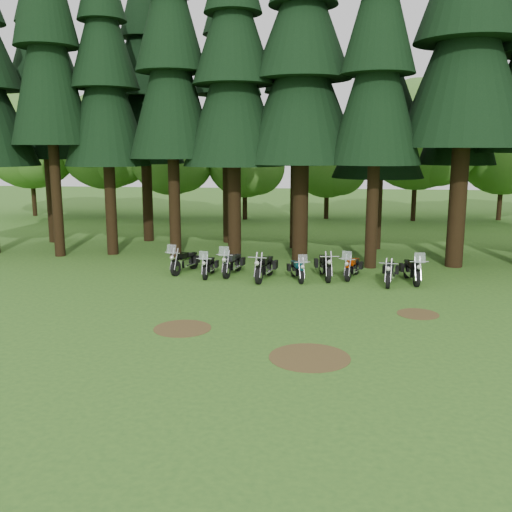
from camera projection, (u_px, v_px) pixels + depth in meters
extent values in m
plane|color=#326121|center=(284.00, 314.00, 19.27)|extent=(120.00, 120.00, 0.00)
cylinder|color=black|center=(56.00, 190.00, 28.88)|extent=(0.52, 0.52, 6.77)
cone|color=black|center=(47.00, 56.00, 27.66)|extent=(3.92, 3.92, 8.47)
cylinder|color=black|center=(111.00, 202.00, 29.51)|extent=(0.58, 0.58, 5.53)
cone|color=black|center=(106.00, 96.00, 28.52)|extent=(4.32, 4.32, 6.91)
cone|color=black|center=(102.00, 27.00, 27.91)|extent=(3.46, 3.46, 5.83)
cylinder|color=black|center=(174.00, 198.00, 28.74)|extent=(0.58, 0.58, 5.99)
cone|color=black|center=(171.00, 80.00, 27.66)|extent=(4.32, 4.32, 7.49)
cone|color=black|center=(169.00, 3.00, 27.00)|extent=(3.45, 3.45, 6.32)
cylinder|color=black|center=(234.00, 204.00, 28.30)|extent=(0.66, 0.66, 5.57)
cone|color=black|center=(234.00, 92.00, 27.30)|extent=(4.95, 4.95, 6.96)
cone|color=black|center=(233.00, 20.00, 26.69)|extent=(3.96, 3.96, 5.87)
cylinder|color=black|center=(300.00, 203.00, 27.93)|extent=(0.77, 0.77, 5.70)
cone|color=black|center=(302.00, 88.00, 26.91)|extent=(5.81, 5.81, 7.12)
cone|color=black|center=(303.00, 12.00, 26.28)|extent=(4.65, 4.65, 6.01)
cylinder|color=black|center=(372.00, 207.00, 26.14)|extent=(0.55, 0.55, 5.71)
cone|color=black|center=(377.00, 83.00, 25.11)|extent=(4.15, 4.15, 7.14)
cone|color=black|center=(380.00, 2.00, 24.48)|extent=(3.32, 3.32, 6.03)
cylinder|color=black|center=(458.00, 196.00, 26.29)|extent=(0.80, 0.80, 6.62)
cone|color=black|center=(468.00, 52.00, 25.10)|extent=(5.98, 5.98, 8.27)
cylinder|color=black|center=(52.00, 192.00, 33.42)|extent=(0.67, 0.67, 5.87)
cone|color=black|center=(45.00, 93.00, 32.37)|extent=(5.00, 5.00, 7.33)
cone|color=black|center=(41.00, 29.00, 31.72)|extent=(4.00, 4.00, 6.19)
cylinder|color=black|center=(147.00, 195.00, 33.86)|extent=(0.60, 0.60, 5.53)
cone|color=black|center=(144.00, 103.00, 32.87)|extent=(4.52, 4.52, 6.91)
cone|color=black|center=(142.00, 43.00, 32.25)|extent=(3.62, 3.62, 5.83)
cylinder|color=black|center=(228.00, 195.00, 33.32)|extent=(0.65, 0.65, 5.55)
cone|color=black|center=(227.00, 101.00, 32.32)|extent=(4.85, 4.85, 6.94)
cone|color=black|center=(227.00, 40.00, 31.71)|extent=(3.88, 3.88, 5.86)
cylinder|color=black|center=(295.00, 198.00, 31.41)|extent=(0.58, 0.58, 5.52)
cone|color=black|center=(297.00, 99.00, 30.42)|extent=(4.35, 4.35, 6.90)
cone|color=black|center=(298.00, 35.00, 29.81)|extent=(3.48, 3.48, 5.83)
cylinder|color=black|center=(376.00, 206.00, 31.25)|extent=(0.66, 0.66, 4.70)
cone|color=black|center=(379.00, 122.00, 30.40)|extent=(4.94, 4.94, 5.87)
cone|color=black|center=(381.00, 68.00, 29.88)|extent=(3.95, 3.95, 4.96)
cone|color=black|center=(383.00, 24.00, 29.47)|extent=(2.77, 2.77, 3.91)
cylinder|color=black|center=(454.00, 200.00, 30.30)|extent=(0.53, 0.53, 5.56)
cone|color=black|center=(461.00, 96.00, 29.30)|extent=(3.94, 3.94, 6.95)
cone|color=black|center=(465.00, 29.00, 28.68)|extent=(3.15, 3.15, 5.87)
cylinder|color=black|center=(34.00, 195.00, 46.55)|extent=(0.36, 0.36, 3.33)
sphere|color=#3B7122|center=(30.00, 140.00, 45.71)|extent=(7.78, 7.78, 7.78)
sphere|color=#3B7122|center=(41.00, 150.00, 44.83)|extent=(5.55, 5.55, 5.55)
cylinder|color=black|center=(108.00, 196.00, 46.29)|extent=(0.36, 0.36, 3.29)
sphere|color=#3B7122|center=(105.00, 141.00, 45.47)|extent=(7.69, 7.69, 7.69)
sphere|color=#3B7122|center=(118.00, 151.00, 44.59)|extent=(5.49, 5.49, 5.49)
cylinder|color=black|center=(172.00, 201.00, 44.66)|extent=(0.36, 0.36, 2.80)
sphere|color=#3B7122|center=(170.00, 153.00, 43.96)|extent=(6.53, 6.53, 6.53)
sphere|color=#3B7122|center=(182.00, 161.00, 43.22)|extent=(4.67, 4.67, 4.67)
cylinder|color=black|center=(245.00, 203.00, 44.31)|extent=(0.36, 0.36, 2.55)
sphere|color=#3B7122|center=(245.00, 159.00, 43.67)|extent=(5.95, 5.95, 5.95)
sphere|color=#3B7122|center=(257.00, 167.00, 42.99)|extent=(4.25, 4.25, 4.25)
cylinder|color=black|center=(326.00, 203.00, 44.70)|extent=(0.36, 0.36, 2.47)
sphere|color=#3B7122|center=(327.00, 160.00, 44.09)|extent=(5.76, 5.76, 5.76)
sphere|color=#3B7122|center=(340.00, 168.00, 43.43)|extent=(4.12, 4.12, 4.12)
cylinder|color=black|center=(414.00, 198.00, 43.28)|extent=(0.36, 0.36, 3.52)
sphere|color=#3B7122|center=(417.00, 135.00, 42.40)|extent=(8.21, 8.21, 8.21)
sphere|color=#3B7122|center=(438.00, 146.00, 41.47)|extent=(5.87, 5.87, 5.87)
cylinder|color=black|center=(500.00, 201.00, 43.75)|extent=(0.36, 0.36, 2.94)
sphere|color=#3B7122|center=(504.00, 149.00, 43.01)|extent=(6.86, 6.86, 6.86)
cylinder|color=#4C3D1E|center=(182.00, 328.00, 17.68)|extent=(1.80, 1.80, 0.01)
cylinder|color=#4C3D1E|center=(418.00, 314.00, 19.21)|extent=(1.40, 1.40, 0.01)
cylinder|color=#4C3D1E|center=(310.00, 357.00, 15.25)|extent=(2.20, 2.20, 0.01)
cylinder|color=black|center=(176.00, 268.00, 24.86)|extent=(0.33, 0.68, 0.67)
cylinder|color=black|center=(194.00, 262.00, 26.28)|extent=(0.33, 0.68, 0.67)
cube|color=silver|center=(185.00, 263.00, 25.60)|extent=(0.47, 0.76, 0.35)
cube|color=black|center=(183.00, 256.00, 25.32)|extent=(0.45, 0.62, 0.24)
cube|color=black|center=(188.00, 255.00, 25.75)|extent=(0.45, 0.62, 0.12)
cube|color=silver|center=(171.00, 249.00, 24.42)|extent=(0.45, 0.24, 0.40)
cylinder|color=black|center=(205.00, 273.00, 24.12)|extent=(0.13, 0.60, 0.60)
cylinder|color=black|center=(212.00, 266.00, 25.49)|extent=(0.13, 0.60, 0.60)
cube|color=silver|center=(209.00, 267.00, 24.83)|extent=(0.26, 0.64, 0.31)
cube|color=black|center=(208.00, 261.00, 24.57)|extent=(0.28, 0.50, 0.22)
cube|color=black|center=(210.00, 260.00, 24.98)|extent=(0.28, 0.50, 0.11)
cube|color=silver|center=(203.00, 255.00, 23.70)|extent=(0.38, 0.12, 0.36)
cylinder|color=black|center=(226.00, 271.00, 24.34)|extent=(0.25, 0.69, 0.68)
cylinder|color=black|center=(238.00, 264.00, 25.83)|extent=(0.25, 0.69, 0.68)
cube|color=silver|center=(233.00, 265.00, 25.11)|extent=(0.40, 0.75, 0.35)
cube|color=#232429|center=(231.00, 258.00, 24.82)|extent=(0.40, 0.61, 0.25)
cube|color=black|center=(235.00, 257.00, 25.27)|extent=(0.40, 0.61, 0.12)
cube|color=silver|center=(224.00, 251.00, 23.88)|extent=(0.44, 0.20, 0.40)
cylinder|color=black|center=(259.00, 275.00, 23.37)|extent=(0.27, 0.74, 0.72)
cylinder|color=black|center=(270.00, 267.00, 24.97)|extent=(0.27, 0.74, 0.72)
cube|color=silver|center=(265.00, 269.00, 24.21)|extent=(0.43, 0.81, 0.37)
cube|color=black|center=(263.00, 261.00, 23.89)|extent=(0.42, 0.65, 0.26)
cube|color=black|center=(267.00, 259.00, 24.38)|extent=(0.42, 0.65, 0.13)
cylinder|color=black|center=(301.00, 277.00, 23.42)|extent=(0.29, 0.61, 0.60)
cylinder|color=black|center=(293.00, 270.00, 24.78)|extent=(0.29, 0.61, 0.60)
cube|color=silver|center=(297.00, 271.00, 24.13)|extent=(0.42, 0.68, 0.31)
cube|color=#0F4F61|center=(298.00, 264.00, 23.86)|extent=(0.40, 0.55, 0.22)
cube|color=black|center=(296.00, 263.00, 24.27)|extent=(0.40, 0.55, 0.11)
cube|color=silver|center=(303.00, 259.00, 23.01)|extent=(0.40, 0.22, 0.36)
cylinder|color=black|center=(328.00, 274.00, 23.60)|extent=(0.27, 0.74, 0.72)
cylinder|color=black|center=(322.00, 266.00, 25.27)|extent=(0.27, 0.74, 0.72)
cube|color=silver|center=(325.00, 267.00, 24.47)|extent=(0.42, 0.81, 0.37)
cube|color=black|center=(326.00, 259.00, 24.15)|extent=(0.42, 0.65, 0.26)
cube|color=black|center=(324.00, 258.00, 24.66)|extent=(0.42, 0.65, 0.13)
cylinder|color=black|center=(348.00, 274.00, 23.82)|extent=(0.30, 0.64, 0.63)
cylinder|color=black|center=(356.00, 268.00, 25.14)|extent=(0.30, 0.64, 0.63)
cube|color=silver|center=(353.00, 269.00, 24.51)|extent=(0.44, 0.71, 0.32)
cube|color=#BC3202|center=(352.00, 262.00, 24.24)|extent=(0.42, 0.58, 0.23)
cube|color=black|center=(354.00, 261.00, 24.65)|extent=(0.42, 0.58, 0.11)
cube|color=silver|center=(347.00, 256.00, 23.40)|extent=(0.42, 0.23, 0.38)
cylinder|color=black|center=(388.00, 280.00, 22.64)|extent=(0.25, 0.68, 0.67)
cylinder|color=black|center=(391.00, 272.00, 24.11)|extent=(0.25, 0.68, 0.67)
cube|color=silver|center=(390.00, 274.00, 23.41)|extent=(0.40, 0.74, 0.34)
cube|color=black|center=(390.00, 266.00, 23.12)|extent=(0.39, 0.60, 0.24)
cube|color=black|center=(390.00, 265.00, 23.57)|extent=(0.39, 0.60, 0.12)
cylinder|color=black|center=(417.00, 279.00, 22.91)|extent=(0.22, 0.69, 0.68)
cylinder|color=black|center=(407.00, 270.00, 24.47)|extent=(0.22, 0.69, 0.68)
cube|color=silver|center=(411.00, 272.00, 23.72)|extent=(0.37, 0.75, 0.35)
cube|color=black|center=(413.00, 264.00, 23.42)|extent=(0.37, 0.60, 0.25)
cube|color=black|center=(410.00, 263.00, 23.89)|extent=(0.37, 0.60, 0.12)
cube|color=silver|center=(420.00, 258.00, 22.43)|extent=(0.44, 0.18, 0.41)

